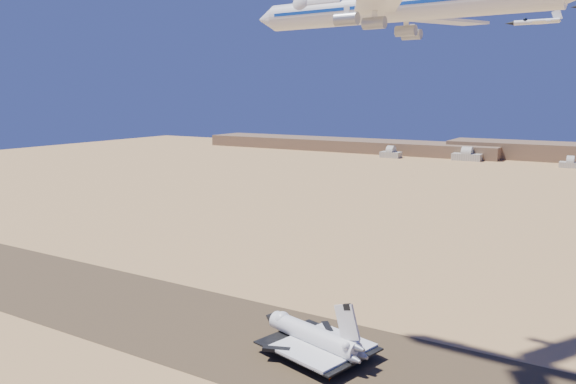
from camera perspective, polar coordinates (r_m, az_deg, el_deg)
The scene contains 9 objects.
ground at distance 165.40m, azimuth -2.86°, elevation -14.92°, with size 1200.00×1200.00×0.00m, color tan.
runway at distance 165.38m, azimuth -2.86°, elevation -14.91°, with size 600.00×50.00×0.06m, color #493B24.
hangars at distance 624.04m, azimuth 17.23°, elevation 3.48°, with size 200.50×29.50×30.00m.
shuttle at distance 156.38m, azimuth 2.50°, elevation -14.50°, with size 36.39×28.05×17.83m.
carrier_747 at distance 138.48m, azimuth 10.32°, elevation 17.92°, with size 82.09×63.68×20.47m.
crew_a at distance 147.05m, azimuth 4.42°, elevation -17.89°, with size 0.60×0.39×1.65m, color #D8500C.
crew_b at distance 144.84m, azimuth 4.29°, elevation -18.31°, with size 0.86×0.50×1.78m, color #D8500C.
crew_c at distance 149.18m, azimuth 2.68°, elevation -17.41°, with size 1.03×0.53×1.75m, color #D8500C.
chase_jet_d at distance 183.74m, azimuth 23.83°, elevation 15.56°, with size 15.44×8.13×3.85m.
Camera 1 is at (84.36, -124.28, 69.23)m, focal length 35.00 mm.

